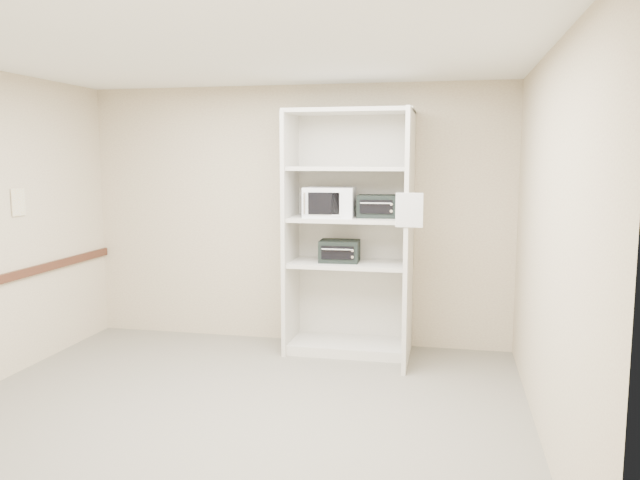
% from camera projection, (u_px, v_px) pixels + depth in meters
% --- Properties ---
extents(floor, '(4.50, 4.00, 0.01)m').
position_uv_depth(floor, '(234.00, 412.00, 4.82)').
color(floor, '#666255').
rests_on(floor, ground).
extents(ceiling, '(4.50, 4.00, 0.01)m').
position_uv_depth(ceiling, '(228.00, 53.00, 4.47)').
color(ceiling, white).
extents(wall_back, '(4.50, 0.02, 2.70)m').
position_uv_depth(wall_back, '(296.00, 215.00, 6.59)').
color(wall_back, beige).
rests_on(wall_back, ground).
extents(wall_front, '(4.50, 0.02, 2.70)m').
position_uv_depth(wall_front, '(73.00, 297.00, 2.70)').
color(wall_front, beige).
rests_on(wall_front, ground).
extents(wall_right, '(0.02, 4.00, 2.70)m').
position_uv_depth(wall_right, '(549.00, 248.00, 4.19)').
color(wall_right, beige).
rests_on(wall_right, ground).
extents(shelving_unit, '(1.24, 0.92, 2.42)m').
position_uv_depth(shelving_unit, '(354.00, 241.00, 6.19)').
color(shelving_unit, silver).
rests_on(shelving_unit, floor).
extents(microwave, '(0.51, 0.40, 0.29)m').
position_uv_depth(microwave, '(330.00, 202.00, 6.17)').
color(microwave, white).
rests_on(microwave, shelving_unit).
extents(toaster_oven_upper, '(0.39, 0.30, 0.22)m').
position_uv_depth(toaster_oven_upper, '(377.00, 206.00, 6.13)').
color(toaster_oven_upper, black).
rests_on(toaster_oven_upper, shelving_unit).
extents(toaster_oven_lower, '(0.40, 0.31, 0.22)m').
position_uv_depth(toaster_oven_lower, '(340.00, 251.00, 6.23)').
color(toaster_oven_lower, black).
rests_on(toaster_oven_lower, shelving_unit).
extents(paper_sign, '(0.23, 0.02, 0.30)m').
position_uv_depth(paper_sign, '(409.00, 210.00, 5.41)').
color(paper_sign, white).
rests_on(paper_sign, shelving_unit).
extents(wall_poster, '(0.01, 0.18, 0.25)m').
position_uv_depth(wall_poster, '(18.00, 202.00, 5.64)').
color(wall_poster, silver).
rests_on(wall_poster, wall_left).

